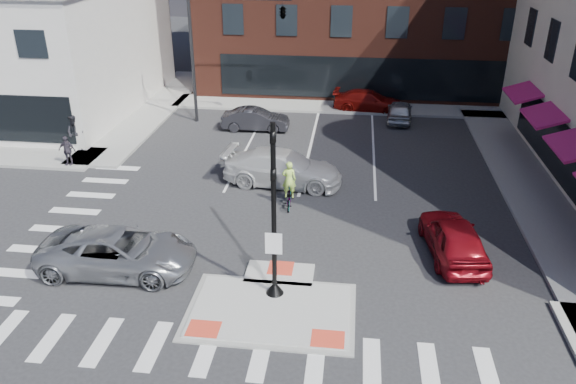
# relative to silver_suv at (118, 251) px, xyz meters

# --- Properties ---
(ground) EXTENTS (120.00, 120.00, 0.00)m
(ground) POSITION_rel_silver_suv_xyz_m (5.75, -1.27, -0.77)
(ground) COLOR #28282B
(ground) RESTS_ON ground
(refuge_island) EXTENTS (5.40, 4.65, 0.13)m
(refuge_island) POSITION_rel_silver_suv_xyz_m (5.75, -1.52, -0.72)
(refuge_island) COLOR gray
(refuge_island) RESTS_ON ground
(sidewalk_nw) EXTENTS (23.50, 20.50, 0.15)m
(sidewalk_nw) POSITION_rel_silver_suv_xyz_m (-11.01, 14.02, -0.70)
(sidewalk_nw) COLOR gray
(sidewalk_nw) RESTS_ON ground
(sidewalk_e) EXTENTS (3.00, 24.00, 0.15)m
(sidewalk_e) POSITION_rel_silver_suv_xyz_m (16.55, 8.73, -0.70)
(sidewalk_e) COLOR gray
(sidewalk_e) RESTS_ON ground
(sidewalk_n) EXTENTS (26.00, 3.00, 0.15)m
(sidewalk_n) POSITION_rel_silver_suv_xyz_m (8.75, 20.73, -0.70)
(sidewalk_n) COLOR gray
(sidewalk_n) RESTS_ON ground
(signal_pole) EXTENTS (0.60, 0.60, 5.98)m
(signal_pole) POSITION_rel_silver_suv_xyz_m (5.75, -0.87, 1.59)
(signal_pole) COLOR black
(signal_pole) RESTS_ON refuge_island
(mast_arm_signal) EXTENTS (6.10, 2.24, 8.00)m
(mast_arm_signal) POSITION_rel_silver_suv_xyz_m (2.28, 16.73, 5.44)
(mast_arm_signal) COLOR black
(mast_arm_signal) RESTS_ON ground
(silver_suv) EXTENTS (5.61, 2.69, 1.54)m
(silver_suv) POSITION_rel_silver_suv_xyz_m (0.00, 0.00, 0.00)
(silver_suv) COLOR #A0A2A7
(silver_suv) RESTS_ON ground
(red_sedan) EXTENTS (2.37, 4.68, 1.53)m
(red_sedan) POSITION_rel_silver_suv_xyz_m (11.99, 2.48, -0.01)
(red_sedan) COLOR maroon
(red_sedan) RESTS_ON ground
(white_pickup) EXTENTS (5.81, 2.80, 1.63)m
(white_pickup) POSITION_rel_silver_suv_xyz_m (4.86, 8.07, 0.04)
(white_pickup) COLOR silver
(white_pickup) RESTS_ON ground
(bg_car_dark) EXTENTS (4.02, 1.47, 1.32)m
(bg_car_dark) POSITION_rel_silver_suv_xyz_m (2.23, 15.54, -0.11)
(bg_car_dark) COLOR #29282E
(bg_car_dark) RESTS_ON ground
(bg_car_silver) EXTENTS (1.78, 3.86, 1.28)m
(bg_car_silver) POSITION_rel_silver_suv_xyz_m (10.92, 18.37, -0.13)
(bg_car_silver) COLOR #B2B5B9
(bg_car_silver) RESTS_ON ground
(bg_car_red) EXTENTS (4.78, 2.26, 1.35)m
(bg_car_red) POSITION_rel_silver_suv_xyz_m (9.00, 20.23, -0.10)
(bg_car_red) COLOR maroon
(bg_car_red) RESTS_ON ground
(cyclist) EXTENTS (0.70, 1.70, 2.12)m
(cyclist) POSITION_rel_silver_suv_xyz_m (5.44, 5.73, -0.06)
(cyclist) COLOR #3F3F44
(cyclist) RESTS_ON ground
(pedestrian_a) EXTENTS (0.97, 0.76, 1.97)m
(pedestrian_a) POSITION_rel_silver_suv_xyz_m (-6.72, 10.73, 0.36)
(pedestrian_a) COLOR black
(pedestrian_a) RESTS_ON sidewalk_nw
(pedestrian_b) EXTENTS (0.90, 0.39, 1.53)m
(pedestrian_b) POSITION_rel_silver_suv_xyz_m (-6.25, 8.73, 0.14)
(pedestrian_b) COLOR #36303B
(pedestrian_b) RESTS_ON sidewalk_nw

